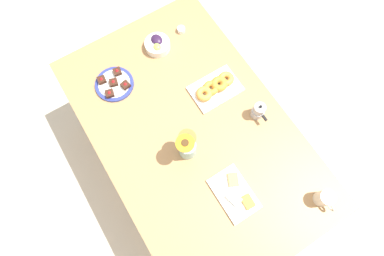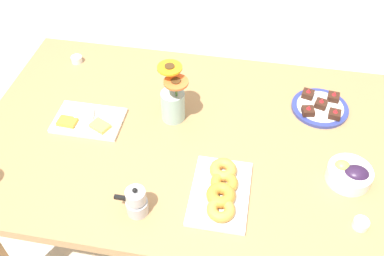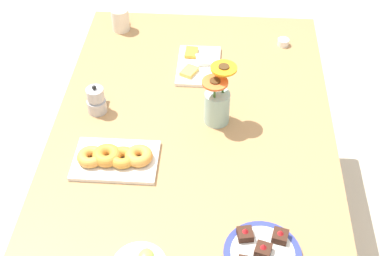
{
  "view_description": "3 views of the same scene",
  "coord_description": "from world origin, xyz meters",
  "px_view_note": "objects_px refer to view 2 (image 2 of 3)",
  "views": [
    {
      "loc": [
        0.43,
        -0.27,
        2.3
      ],
      "look_at": [
        0.0,
        0.0,
        0.78
      ],
      "focal_mm": 28.0,
      "sensor_mm": 36.0,
      "label": 1
    },
    {
      "loc": [
        -0.19,
        1.07,
        1.91
      ],
      "look_at": [
        0.0,
        0.0,
        0.78
      ],
      "focal_mm": 40.0,
      "sensor_mm": 36.0,
      "label": 2
    },
    {
      "loc": [
        -1.34,
        -0.09,
        2.04
      ],
      "look_at": [
        0.0,
        0.0,
        0.78
      ],
      "focal_mm": 50.0,
      "sensor_mm": 36.0,
      "label": 3
    }
  ],
  "objects_px": {
    "jam_cup_honey": "(361,224)",
    "dessert_plate": "(320,107)",
    "dining_table": "(192,150)",
    "jam_cup_berry": "(77,59)",
    "moka_pot": "(136,202)",
    "flower_vase": "(173,102)",
    "cheese_platter": "(88,121)",
    "croissant_platter": "(221,190)",
    "grape_bowl": "(350,174)"
  },
  "relations": [
    {
      "from": "jam_cup_honey",
      "to": "croissant_platter",
      "type": "bearing_deg",
      "value": -5.38
    },
    {
      "from": "jam_cup_berry",
      "to": "flower_vase",
      "type": "distance_m",
      "value": 0.57
    },
    {
      "from": "jam_cup_honey",
      "to": "flower_vase",
      "type": "height_order",
      "value": "flower_vase"
    },
    {
      "from": "cheese_platter",
      "to": "flower_vase",
      "type": "relative_size",
      "value": 1.1
    },
    {
      "from": "dining_table",
      "to": "jam_cup_berry",
      "type": "bearing_deg",
      "value": -30.9
    },
    {
      "from": "cheese_platter",
      "to": "flower_vase",
      "type": "xyz_separation_m",
      "value": [
        -0.32,
        -0.09,
        0.07
      ]
    },
    {
      "from": "jam_cup_berry",
      "to": "flower_vase",
      "type": "height_order",
      "value": "flower_vase"
    },
    {
      "from": "cheese_platter",
      "to": "dessert_plate",
      "type": "bearing_deg",
      "value": -164.82
    },
    {
      "from": "flower_vase",
      "to": "cheese_platter",
      "type": "bearing_deg",
      "value": 15.82
    },
    {
      "from": "flower_vase",
      "to": "jam_cup_berry",
      "type": "bearing_deg",
      "value": -28.24
    },
    {
      "from": "jam_cup_honey",
      "to": "moka_pot",
      "type": "height_order",
      "value": "moka_pot"
    },
    {
      "from": "croissant_platter",
      "to": "moka_pot",
      "type": "height_order",
      "value": "moka_pot"
    },
    {
      "from": "flower_vase",
      "to": "moka_pot",
      "type": "xyz_separation_m",
      "value": [
        0.02,
        0.44,
        -0.03
      ]
    },
    {
      "from": "cheese_platter",
      "to": "moka_pot",
      "type": "distance_m",
      "value": 0.46
    },
    {
      "from": "dining_table",
      "to": "flower_vase",
      "type": "xyz_separation_m",
      "value": [
        0.09,
        -0.08,
        0.17
      ]
    },
    {
      "from": "jam_cup_berry",
      "to": "dessert_plate",
      "type": "xyz_separation_m",
      "value": [
        -1.05,
        0.12,
        -0.0
      ]
    },
    {
      "from": "croissant_platter",
      "to": "dessert_plate",
      "type": "distance_m",
      "value": 0.58
    },
    {
      "from": "dining_table",
      "to": "croissant_platter",
      "type": "bearing_deg",
      "value": 120.17
    },
    {
      "from": "grape_bowl",
      "to": "jam_cup_berry",
      "type": "bearing_deg",
      "value": -21.76
    },
    {
      "from": "dining_table",
      "to": "moka_pot",
      "type": "bearing_deg",
      "value": 72.61
    },
    {
      "from": "jam_cup_honey",
      "to": "dessert_plate",
      "type": "height_order",
      "value": "dessert_plate"
    },
    {
      "from": "dessert_plate",
      "to": "moka_pot",
      "type": "bearing_deg",
      "value": 45.16
    },
    {
      "from": "croissant_platter",
      "to": "flower_vase",
      "type": "height_order",
      "value": "flower_vase"
    },
    {
      "from": "croissant_platter",
      "to": "flower_vase",
      "type": "bearing_deg",
      "value": -54.94
    },
    {
      "from": "grape_bowl",
      "to": "flower_vase",
      "type": "relative_size",
      "value": 0.63
    },
    {
      "from": "grape_bowl",
      "to": "jam_cup_honey",
      "type": "distance_m",
      "value": 0.18
    },
    {
      "from": "dining_table",
      "to": "grape_bowl",
      "type": "bearing_deg",
      "value": 169.24
    },
    {
      "from": "cheese_platter",
      "to": "jam_cup_honey",
      "type": "xyz_separation_m",
      "value": [
        -0.99,
        0.28,
        0.01
      ]
    },
    {
      "from": "cheese_platter",
      "to": "moka_pot",
      "type": "xyz_separation_m",
      "value": [
        -0.29,
        0.35,
        0.04
      ]
    },
    {
      "from": "grape_bowl",
      "to": "croissant_platter",
      "type": "relative_size",
      "value": 0.54
    },
    {
      "from": "dining_table",
      "to": "cheese_platter",
      "type": "bearing_deg",
      "value": 0.96
    },
    {
      "from": "jam_cup_honey",
      "to": "dessert_plate",
      "type": "distance_m",
      "value": 0.53
    },
    {
      "from": "dining_table",
      "to": "moka_pot",
      "type": "xyz_separation_m",
      "value": [
        0.11,
        0.35,
        0.13
      ]
    },
    {
      "from": "moka_pot",
      "to": "dining_table",
      "type": "bearing_deg",
      "value": -107.39
    },
    {
      "from": "dining_table",
      "to": "moka_pot",
      "type": "relative_size",
      "value": 13.45
    },
    {
      "from": "moka_pot",
      "to": "flower_vase",
      "type": "bearing_deg",
      "value": -93.06
    },
    {
      "from": "cheese_platter",
      "to": "jam_cup_berry",
      "type": "xyz_separation_m",
      "value": [
        0.18,
        -0.36,
        0.01
      ]
    },
    {
      "from": "jam_cup_honey",
      "to": "moka_pot",
      "type": "bearing_deg",
      "value": 5.71
    },
    {
      "from": "dining_table",
      "to": "jam_cup_berry",
      "type": "height_order",
      "value": "jam_cup_berry"
    },
    {
      "from": "cheese_platter",
      "to": "dessert_plate",
      "type": "height_order",
      "value": "dessert_plate"
    },
    {
      "from": "dining_table",
      "to": "dessert_plate",
      "type": "relative_size",
      "value": 7.22
    },
    {
      "from": "dessert_plate",
      "to": "moka_pot",
      "type": "xyz_separation_m",
      "value": [
        0.58,
        0.59,
        0.04
      ]
    },
    {
      "from": "moka_pot",
      "to": "jam_cup_honey",
      "type": "bearing_deg",
      "value": -174.29
    },
    {
      "from": "dining_table",
      "to": "croissant_platter",
      "type": "distance_m",
      "value": 0.3
    },
    {
      "from": "grape_bowl",
      "to": "flower_vase",
      "type": "distance_m",
      "value": 0.67
    },
    {
      "from": "croissant_platter",
      "to": "jam_cup_honey",
      "type": "distance_m",
      "value": 0.44
    },
    {
      "from": "croissant_platter",
      "to": "moka_pot",
      "type": "relative_size",
      "value": 2.35
    },
    {
      "from": "grape_bowl",
      "to": "jam_cup_honey",
      "type": "bearing_deg",
      "value": 97.6
    },
    {
      "from": "croissant_platter",
      "to": "dining_table",
      "type": "bearing_deg",
      "value": -59.83
    },
    {
      "from": "dining_table",
      "to": "dessert_plate",
      "type": "xyz_separation_m",
      "value": [
        -0.47,
        -0.23,
        0.1
      ]
    }
  ]
}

